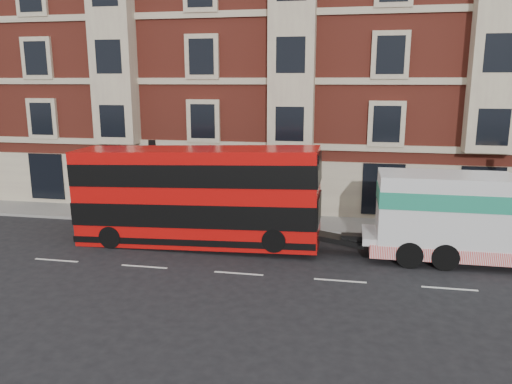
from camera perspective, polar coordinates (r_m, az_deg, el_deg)
ground at (r=20.17m, az=-2.00°, el=-9.29°), size 120.00×120.00×0.00m
sidewalk at (r=27.12m, az=1.49°, el=-3.33°), size 90.00×3.00×0.15m
victorian_terrace at (r=33.54m, az=4.64°, el=16.92°), size 45.00×12.00×20.40m
lamp_post_west at (r=26.91m, az=-11.65°, el=1.98°), size 0.35×0.15×4.35m
double_decker_bus at (r=23.00m, az=-6.83°, el=-0.33°), size 11.21×2.57×4.54m
tow_truck at (r=22.68m, az=23.72°, el=-2.61°), size 8.98×2.65×3.74m
pedestrian at (r=28.75m, az=-10.99°, el=-0.62°), size 0.67×0.44×1.81m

